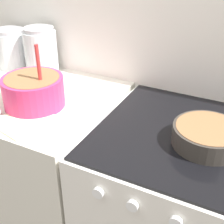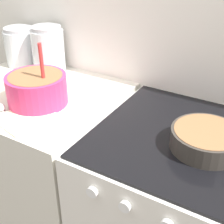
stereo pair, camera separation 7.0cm
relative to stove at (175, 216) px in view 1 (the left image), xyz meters
name	(u,v)px [view 1 (the left image)]	position (x,y,z in m)	size (l,w,h in m)	color
wall_back	(139,23)	(-0.37, 0.37, 0.75)	(4.66, 0.05, 2.40)	white
countertop_cabinet	(38,166)	(-0.78, 0.00, 0.00)	(0.83, 0.69, 0.90)	silver
stove	(175,216)	(0.00, 0.00, 0.00)	(0.71, 0.71, 0.90)	white
mixing_bowl	(33,90)	(-0.67, -0.08, 0.53)	(0.27, 0.27, 0.29)	#E0336B
baking_pan	(208,135)	(0.08, -0.03, 0.49)	(0.25, 0.25, 0.07)	#38332D
storage_jar_left	(12,51)	(-1.08, 0.24, 0.54)	(0.18, 0.18, 0.22)	silver
storage_jar_middle	(41,54)	(-0.87, 0.24, 0.56)	(0.17, 0.17, 0.25)	silver
recipe_page	(24,121)	(-0.62, -0.21, 0.45)	(0.24, 0.26, 0.01)	beige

